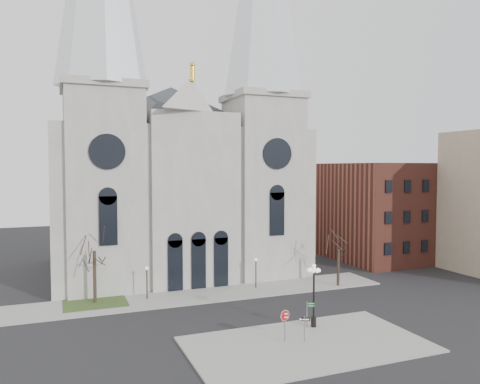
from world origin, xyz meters
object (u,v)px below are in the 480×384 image
object	(u,v)px
globe_lamp	(314,287)
one_way_sign	(305,324)
street_name_sign	(308,312)
stop_sign	(285,319)

from	to	relation	value
globe_lamp	one_way_sign	xyz separation A→B (m)	(-2.37, -2.68, -1.96)
street_name_sign	globe_lamp	bearing A→B (deg)	12.47
globe_lamp	one_way_sign	world-z (taller)	globe_lamp
one_way_sign	street_name_sign	distance (m)	3.32
stop_sign	one_way_sign	distance (m)	1.55
one_way_sign	street_name_sign	xyz separation A→B (m)	(1.87, 2.75, -0.08)
stop_sign	street_name_sign	xyz separation A→B (m)	(3.23, 2.12, -0.48)
stop_sign	street_name_sign	distance (m)	3.89
globe_lamp	one_way_sign	bearing A→B (deg)	-131.50
globe_lamp	stop_sign	bearing A→B (deg)	-151.18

